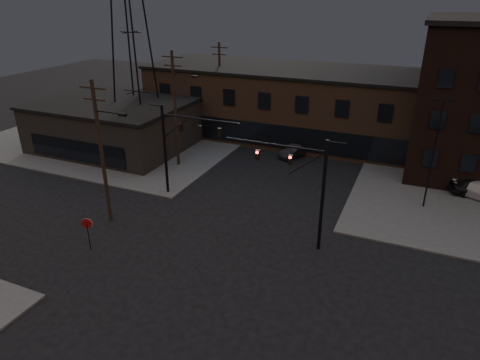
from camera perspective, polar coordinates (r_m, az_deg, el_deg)
name	(u,v)px	position (r m, az deg, el deg)	size (l,w,h in m)	color
ground	(206,261)	(29.15, -4.54, -10.73)	(140.00, 140.00, 0.00)	black
sidewalk_nw	(134,130)	(57.00, -13.98, 6.46)	(30.00, 30.00, 0.15)	#474744
building_row	(315,107)	(51.90, 10.00, 9.62)	(40.00, 12.00, 8.00)	brown
building_left	(114,126)	(50.64, -16.45, 6.88)	(16.00, 12.00, 5.00)	black
traffic_signal_near	(307,182)	(28.71, 8.89, -0.22)	(7.12, 0.24, 8.00)	black
traffic_signal_far	(177,141)	(36.19, -8.37, 5.11)	(7.12, 0.24, 8.00)	black
stop_sign	(87,227)	(31.02, -19.69, -5.89)	(0.72, 0.33, 2.48)	black
utility_pole_near	(102,150)	(32.95, -17.94, 3.85)	(3.70, 0.28, 11.00)	black
utility_pole_mid	(176,107)	(42.65, -8.57, 9.56)	(3.70, 0.28, 11.50)	black
utility_pole_far	(220,87)	(53.46, -2.70, 12.33)	(2.20, 0.28, 11.00)	black
transmission_tower	(130,32)	(49.12, -14.44, 18.54)	(7.00, 7.00, 25.00)	black
lot_light_a	(435,145)	(36.73, 24.57, 4.26)	(1.50, 0.28, 9.14)	black
parked_car_lot_a	(476,186)	(42.65, 28.95, -0.72)	(1.79, 4.45, 1.52)	black
car_crossing	(295,151)	(46.72, 7.36, 3.90)	(1.42, 4.08, 1.35)	black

